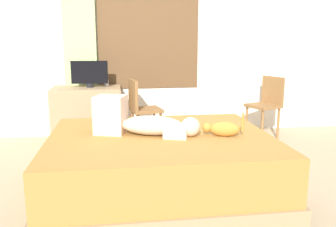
% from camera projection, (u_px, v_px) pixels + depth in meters
% --- Properties ---
extents(ground_plane, '(16.00, 16.00, 0.00)m').
position_uv_depth(ground_plane, '(170.00, 196.00, 3.12)').
color(ground_plane, tan).
extents(back_wall_with_window, '(6.40, 0.14, 2.90)m').
position_uv_depth(back_wall_with_window, '(146.00, 34.00, 5.07)').
color(back_wall_with_window, silver).
rests_on(back_wall_with_window, ground).
extents(bed, '(2.00, 1.66, 0.53)m').
position_uv_depth(bed, '(160.00, 163.00, 3.20)').
color(bed, '#997A56').
rests_on(bed, ground).
extents(person_lying, '(0.93, 0.50, 0.34)m').
position_uv_depth(person_lying, '(141.00, 122.00, 3.14)').
color(person_lying, '#CCB299').
rests_on(person_lying, bed).
extents(cat, '(0.35, 0.18, 0.21)m').
position_uv_depth(cat, '(223.00, 129.00, 3.09)').
color(cat, '#C67A2D').
rests_on(cat, bed).
extents(desk, '(0.90, 0.56, 0.74)m').
position_uv_depth(desk, '(88.00, 115.00, 4.78)').
color(desk, '#997A56').
rests_on(desk, ground).
extents(tv_monitor, '(0.48, 0.10, 0.35)m').
position_uv_depth(tv_monitor, '(90.00, 74.00, 4.68)').
color(tv_monitor, black).
rests_on(tv_monitor, desk).
extents(cup, '(0.06, 0.06, 0.08)m').
position_uv_depth(cup, '(106.00, 83.00, 4.87)').
color(cup, white).
rests_on(cup, desk).
extents(chair_by_desk, '(0.44, 0.44, 0.86)m').
position_uv_depth(chair_by_desk, '(141.00, 107.00, 4.61)').
color(chair_by_desk, brown).
rests_on(chair_by_desk, ground).
extents(chair_spare, '(0.50, 0.50, 0.86)m').
position_uv_depth(chair_spare, '(267.00, 102.00, 4.95)').
color(chair_spare, brown).
rests_on(chair_spare, ground).
extents(curtain_left, '(0.44, 0.06, 2.33)m').
position_uv_depth(curtain_left, '(80.00, 54.00, 4.88)').
color(curtain_left, '#ADCC75').
rests_on(curtain_left, ground).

